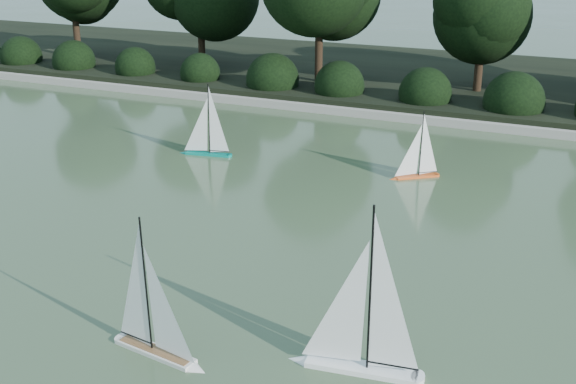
{
  "coord_description": "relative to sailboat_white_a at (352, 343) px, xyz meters",
  "views": [
    {
      "loc": [
        3.75,
        -6.53,
        4.25
      ],
      "look_at": [
        -0.01,
        2.07,
        0.7
      ],
      "focal_mm": 45.0,
      "sensor_mm": 36.0,
      "label": 1
    }
  ],
  "objects": [
    {
      "name": "ground",
      "position": [
        -1.86,
        0.62,
        -0.3
      ],
      "size": [
        80.0,
        80.0,
        0.0
      ],
      "primitive_type": "plane",
      "color": "#3D5231",
      "rests_on": "ground"
    },
    {
      "name": "pond_coping",
      "position": [
        -1.86,
        9.62,
        -0.21
      ],
      "size": [
        40.0,
        0.35,
        0.18
      ],
      "primitive_type": "cube",
      "color": "gray",
      "rests_on": "ground"
    },
    {
      "name": "far_bank",
      "position": [
        -1.86,
        13.62,
        -0.15
      ],
      "size": [
        40.0,
        8.0,
        0.3
      ],
      "primitive_type": "cube",
      "color": "black",
      "rests_on": "ground"
    },
    {
      "name": "shrub_hedge",
      "position": [
        -1.86,
        10.52,
        0.15
      ],
      "size": [
        29.1,
        1.1,
        1.1
      ],
      "color": "black",
      "rests_on": "ground"
    },
    {
      "name": "sailboat_white_a",
      "position": [
        0.0,
        0.0,
        0.0
      ],
      "size": [
        1.41,
        0.38,
        1.92
      ],
      "color": "white",
      "rests_on": "ground"
    },
    {
      "name": "sailboat_white_b",
      "position": [
        -1.87,
        -0.57,
        -0.05
      ],
      "size": [
        1.21,
        0.37,
        1.65
      ],
      "color": "silver",
      "rests_on": "ground"
    },
    {
      "name": "sailboat_orange",
      "position": [
        -0.88,
        5.92,
        -0.1
      ],
      "size": [
        0.82,
        0.66,
        1.29
      ],
      "color": "orange",
      "rests_on": "ground"
    },
    {
      "name": "sailboat_teal",
      "position": [
        -4.92,
        5.61,
        -0.07
      ],
      "size": [
        1.08,
        0.35,
        1.48
      ],
      "color": "#057C6C",
      "rests_on": "ground"
    }
  ]
}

